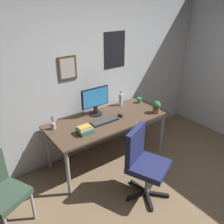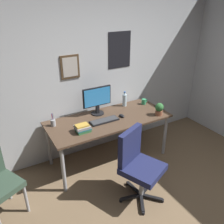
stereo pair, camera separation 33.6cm
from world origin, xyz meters
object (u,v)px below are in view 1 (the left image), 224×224
(office_chair, at_px, (143,160))
(keyboard, at_px, (104,121))
(coffee_mug_near, at_px, (139,100))
(potted_plant, at_px, (156,107))
(side_chair, at_px, (0,189))
(monitor, at_px, (95,100))
(computer_mouse, at_px, (121,115))
(book_stack_left, at_px, (85,130))
(pen_cup, at_px, (53,126))
(water_bottle, at_px, (121,99))

(office_chair, distance_m, keyboard, 0.84)
(coffee_mug_near, distance_m, potted_plant, 0.45)
(side_chair, distance_m, monitor, 1.72)
(side_chair, height_order, keyboard, side_chair)
(office_chair, relative_size, computer_mouse, 8.64)
(keyboard, height_order, potted_plant, potted_plant)
(coffee_mug_near, xyz_separation_m, book_stack_left, (-1.27, -0.33, 0.00))
(keyboard, distance_m, book_stack_left, 0.41)
(computer_mouse, bearing_deg, side_chair, -172.68)
(office_chair, xyz_separation_m, computer_mouse, (0.27, 0.81, 0.22))
(keyboard, distance_m, coffee_mug_near, 0.91)
(side_chair, bearing_deg, keyboard, 8.77)
(coffee_mug_near, xyz_separation_m, pen_cup, (-1.57, 0.02, 0.01))
(water_bottle, distance_m, book_stack_left, 1.04)
(computer_mouse, bearing_deg, office_chair, -108.42)
(side_chair, xyz_separation_m, coffee_mug_near, (2.42, 0.46, 0.28))
(monitor, xyz_separation_m, book_stack_left, (-0.42, -0.39, -0.19))
(monitor, bearing_deg, coffee_mug_near, -4.29)
(monitor, relative_size, coffee_mug_near, 4.09)
(keyboard, height_order, book_stack_left, book_stack_left)
(pen_cup, bearing_deg, monitor, 3.25)
(pen_cup, xyz_separation_m, book_stack_left, (0.30, -0.35, -0.00))
(keyboard, relative_size, book_stack_left, 2.12)
(computer_mouse, bearing_deg, book_stack_left, -171.12)
(side_chair, bearing_deg, pen_cup, 29.28)
(potted_plant, bearing_deg, computer_mouse, 156.78)
(pen_cup, distance_m, book_stack_left, 0.46)
(monitor, relative_size, keyboard, 1.07)
(coffee_mug_near, bearing_deg, computer_mouse, -159.25)
(side_chair, relative_size, keyboard, 2.03)
(coffee_mug_near, bearing_deg, potted_plant, -96.34)
(computer_mouse, height_order, coffee_mug_near, coffee_mug_near)
(keyboard, xyz_separation_m, potted_plant, (0.83, -0.23, 0.09))
(office_chair, bearing_deg, keyboard, 92.17)
(office_chair, distance_m, side_chair, 1.67)
(water_bottle, relative_size, pen_cup, 1.26)
(potted_plant, distance_m, book_stack_left, 1.23)
(potted_plant, distance_m, pen_cup, 1.59)
(coffee_mug_near, height_order, pen_cup, pen_cup)
(keyboard, relative_size, pen_cup, 2.15)
(book_stack_left, bearing_deg, office_chair, -59.09)
(side_chair, bearing_deg, coffee_mug_near, 10.67)
(potted_plant, bearing_deg, monitor, 147.46)
(computer_mouse, bearing_deg, water_bottle, 51.95)
(water_bottle, bearing_deg, computer_mouse, -128.05)
(monitor, xyz_separation_m, computer_mouse, (0.27, -0.28, -0.22))
(office_chair, xyz_separation_m, side_chair, (-1.57, 0.57, -0.03))
(monitor, distance_m, computer_mouse, 0.45)
(keyboard, distance_m, water_bottle, 0.65)
(water_bottle, xyz_separation_m, book_stack_left, (-0.94, -0.43, -0.06))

